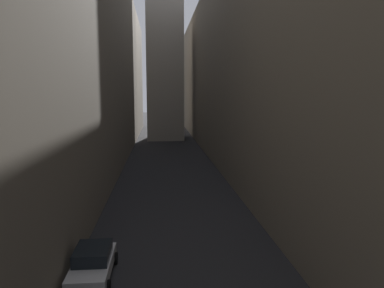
% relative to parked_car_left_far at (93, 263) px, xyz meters
% --- Properties ---
extents(ground_plane, '(264.00, 264.00, 0.00)m').
position_rel_parked_car_left_far_xyz_m(ground_plane, '(4.40, 24.79, -0.76)').
color(ground_plane, '#232326').
extents(building_block_left, '(14.96, 108.00, 24.88)m').
position_rel_parked_car_left_far_xyz_m(building_block_left, '(-8.58, 26.79, 11.69)').
color(building_block_left, '#756B5B').
rests_on(building_block_left, ground).
extents(building_block_right, '(10.28, 108.00, 23.77)m').
position_rel_parked_car_left_far_xyz_m(building_block_right, '(15.04, 26.79, 11.13)').
color(building_block_right, '#756B5B').
rests_on(building_block_right, ground).
extents(parked_car_left_far, '(1.96, 4.08, 1.47)m').
position_rel_parked_car_left_far_xyz_m(parked_car_left_far, '(0.00, 0.00, 0.00)').
color(parked_car_left_far, silver).
rests_on(parked_car_left_far, ground).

